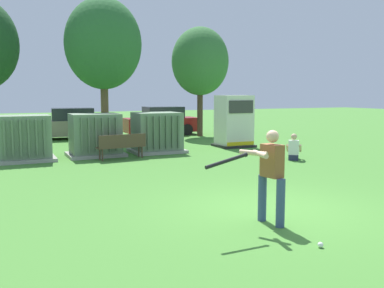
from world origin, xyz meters
TOP-DOWN VIEW (x-y plane):
  - ground_plane at (0.00, 0.00)m, footprint 96.00×96.00m
  - transformer_west at (-4.31, 9.04)m, footprint 2.10×1.70m
  - transformer_mid_west at (-1.74, 9.17)m, footprint 2.10×1.70m
  - transformer_mid_east at (0.76, 9.17)m, footprint 2.10×1.70m
  - generator_enclosure at (4.53, 9.49)m, footprint 1.60×1.40m
  - park_bench at (-1.04, 7.92)m, footprint 1.83×0.61m
  - batter at (-0.65, -0.84)m, footprint 1.62×0.74m
  - sports_ball at (-0.61, -2.20)m, footprint 0.09×0.09m
  - seated_spectator at (4.59, 5.25)m, footprint 0.72×0.76m
  - backpack at (3.59, 5.24)m, footprint 0.34×0.37m
  - tree_center_left at (-0.47, 13.01)m, footprint 3.55×3.55m
  - tree_center_right at (5.19, 14.44)m, footprint 3.14×3.14m
  - parked_car_left_of_center at (-1.62, 16.04)m, footprint 4.33×2.20m
  - parked_car_right_of_center at (3.50, 16.08)m, footprint 4.24×2.01m

SIDE VIEW (x-z plane):
  - ground_plane at x=0.00m, z-range 0.00..0.00m
  - sports_ball at x=-0.61m, z-range 0.00..0.09m
  - backpack at x=3.59m, z-range -0.01..0.43m
  - seated_spectator at x=4.59m, z-range -0.11..0.86m
  - park_bench at x=-1.04m, z-range 0.08..0.99m
  - parked_car_left_of_center at x=-1.62m, z-range -0.06..1.56m
  - parked_car_right_of_center at x=3.50m, z-range -0.06..1.56m
  - transformer_west at x=-4.31m, z-range -0.02..1.60m
  - transformer_mid_west at x=-1.74m, z-range -0.02..1.60m
  - transformer_mid_east at x=0.76m, z-range -0.02..1.60m
  - batter at x=-0.65m, z-range 0.11..1.85m
  - generator_enclosure at x=4.53m, z-range -0.01..2.29m
  - tree_center_right at x=5.19m, z-range 1.12..7.11m
  - tree_center_left at x=-0.47m, z-range 1.26..8.05m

